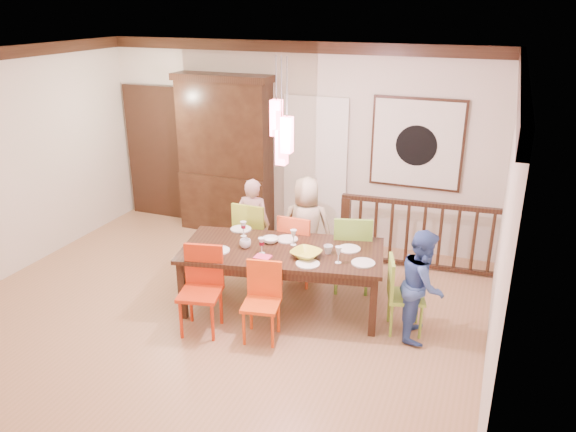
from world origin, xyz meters
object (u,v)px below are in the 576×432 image
(chair_end_right, at_px, (406,290))
(person_far_left, at_px, (253,224))
(china_hutch, at_px, (225,155))
(balustrade, at_px, (423,235))
(person_end_right, at_px, (422,285))
(dining_table, at_px, (282,255))
(person_far_mid, at_px, (306,228))
(chair_far_left, at_px, (255,230))

(chair_end_right, relative_size, person_far_left, 0.68)
(china_hutch, xyz_separation_m, person_far_left, (0.96, -1.11, -0.59))
(balustrade, relative_size, person_end_right, 1.84)
(dining_table, relative_size, balustrade, 1.10)
(person_far_mid, xyz_separation_m, person_end_right, (1.62, -0.90, -0.07))
(china_hutch, xyz_separation_m, person_end_right, (3.33, -2.00, -0.60))
(dining_table, distance_m, china_hutch, 2.68)
(chair_end_right, xyz_separation_m, person_far_mid, (-1.45, 0.86, 0.19))
(balustrade, distance_m, person_far_left, 2.28)
(person_far_left, distance_m, person_far_mid, 0.76)
(chair_end_right, height_order, balustrade, balustrade)
(person_far_left, bearing_deg, chair_end_right, 154.23)
(chair_end_right, bearing_deg, person_end_right, -119.19)
(balustrade, relative_size, person_far_left, 1.79)
(balustrade, xyz_separation_m, person_far_mid, (-1.39, -0.76, 0.18))
(person_far_mid, bearing_deg, chair_end_right, 136.49)
(balustrade, height_order, person_end_right, person_end_right)
(china_hutch, distance_m, person_far_mid, 2.11)
(person_far_mid, height_order, person_end_right, person_far_mid)
(dining_table, height_order, chair_end_right, chair_end_right)
(person_far_left, height_order, person_end_right, person_far_left)
(chair_far_left, distance_m, china_hutch, 1.68)
(chair_far_left, height_order, balustrade, chair_far_left)
(dining_table, height_order, person_far_mid, person_far_mid)
(chair_far_left, bearing_deg, china_hutch, -48.08)
(chair_far_left, distance_m, person_far_left, 0.11)
(person_far_left, bearing_deg, chair_far_left, 124.25)
(balustrade, bearing_deg, person_far_left, -164.59)
(chair_end_right, distance_m, person_end_right, 0.21)
(dining_table, xyz_separation_m, china_hutch, (-1.72, 1.97, 0.54))
(chair_end_right, distance_m, china_hutch, 3.80)
(chair_far_left, height_order, china_hutch, china_hutch)
(china_hutch, bearing_deg, chair_far_left, -49.18)
(balustrade, height_order, person_far_mid, person_far_mid)
(china_hutch, distance_m, person_end_right, 3.93)
(chair_end_right, xyz_separation_m, china_hutch, (-3.17, 1.96, 0.73))
(dining_table, xyz_separation_m, balustrade, (1.38, 1.63, -0.17))
(chair_far_left, bearing_deg, person_far_mid, -173.51)
(balustrade, xyz_separation_m, person_end_right, (0.23, -1.66, 0.11))
(china_hutch, height_order, person_far_mid, china_hutch)
(chair_end_right, height_order, person_far_left, person_far_left)
(dining_table, distance_m, person_far_left, 1.16)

